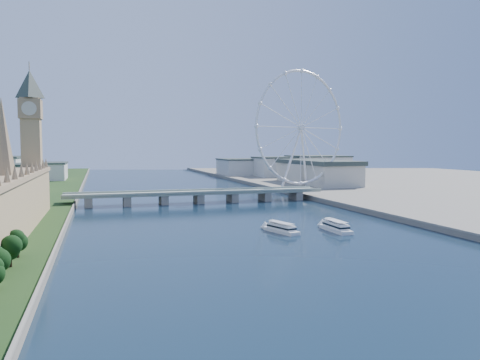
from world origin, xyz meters
name	(u,v)px	position (x,y,z in m)	size (l,w,h in m)	color
ground	(450,341)	(0.00, 0.00, 0.00)	(2000.00, 2000.00, 0.00)	#163140
parliament_range	(5,204)	(-128.00, 170.00, 18.48)	(24.00, 200.00, 70.00)	tan
big_ben	(31,121)	(-128.00, 278.00, 66.57)	(20.02, 20.02, 110.00)	tan
westminster_bridge	(199,195)	(0.00, 300.00, 6.63)	(220.00, 22.00, 9.50)	gray
london_eye	(301,128)	(119.98, 355.08, 67.52)	(113.60, 39.12, 124.30)	silver
county_hall	(316,186)	(175.00, 430.00, 0.00)	(54.00, 144.00, 35.00)	beige
city_skyline	(188,169)	(39.22, 560.08, 16.96)	(505.00, 280.00, 32.00)	beige
tour_boat_near	(281,232)	(15.27, 148.49, 0.00)	(7.12, 27.97, 6.16)	white
tour_boat_far	(336,231)	(46.25, 143.00, 0.00)	(7.64, 29.89, 6.61)	white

